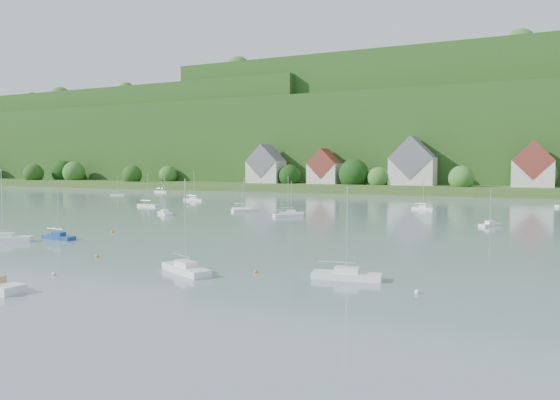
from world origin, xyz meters
name	(u,v)px	position (x,y,z in m)	size (l,w,h in m)	color
far_shore_strip	(406,188)	(0.00, 200.00, 1.50)	(600.00, 60.00, 3.00)	#33541F
forested_ridge	(436,140)	(0.39, 268.57, 22.89)	(620.00, 181.22, 69.89)	#1C4415
village_building_0	(266,167)	(-55.00, 187.00, 9.51)	(14.00, 10.40, 16.00)	beige
village_building_1	(324,169)	(-30.00, 189.00, 8.75)	(12.00, 9.36, 14.00)	beige
village_building_2	(413,165)	(5.00, 188.00, 10.27)	(16.00, 11.44, 18.00)	beige
village_building_3	(533,168)	(45.00, 186.00, 9.43)	(13.00, 10.40, 15.50)	beige
near_sailboat_0	(3,238)	(-19.01, 36.69, 0.49)	(7.09, 5.68, 9.70)	white
near_sailboat_1	(59,236)	(-14.48, 41.77, 0.41)	(5.37, 1.81, 7.14)	navy
near_sailboat_3	(347,274)	(29.62, 33.62, 0.44)	(6.37, 2.57, 8.35)	white
near_sailboat_4	(186,268)	(14.95, 29.89, 0.46)	(6.72, 4.71, 8.94)	white
mooring_buoy_0	(97,257)	(0.88, 33.02, 0.00)	(0.41, 0.41, 0.41)	orange
mooring_buoy_1	(54,275)	(4.40, 23.88, 0.00)	(0.39, 0.39, 0.39)	white
mooring_buoy_2	(256,273)	(20.88, 32.78, 0.00)	(0.38, 0.38, 0.38)	orange
mooring_buoy_3	(112,233)	(-12.85, 50.49, 0.00)	(0.47, 0.47, 0.47)	orange
mooring_buoy_4	(417,294)	(36.33, 30.89, 0.00)	(0.44, 0.44, 0.44)	white
far_sailboat_cluster	(374,207)	(10.62, 113.03, 0.37)	(189.52, 78.81, 8.71)	white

